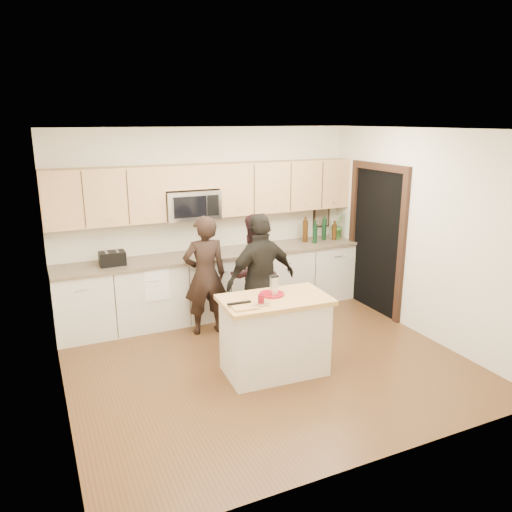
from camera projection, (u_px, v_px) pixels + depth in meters
name	position (u px, v px, depth m)	size (l,w,h in m)	color
floor	(266.00, 362.00, 5.96)	(4.50, 4.50, 0.00)	brown
room_shell	(267.00, 220.00, 5.50)	(4.52, 4.02, 2.71)	beige
back_cabinetry	(217.00, 284.00, 7.32)	(4.50, 0.66, 0.94)	beige
upper_cabinetry	(213.00, 189.00, 7.10)	(4.50, 0.33, 0.75)	tan
microwave	(191.00, 204.00, 6.98)	(0.76, 0.41, 0.40)	silver
doorway	(376.00, 235.00, 7.34)	(0.06, 1.25, 2.20)	black
framed_picture	(321.00, 216.00, 8.15)	(0.30, 0.03, 0.38)	black
dish_towel	(154.00, 274.00, 6.68)	(0.34, 0.60, 0.48)	white
island	(275.00, 335.00, 5.61)	(1.24, 0.77, 0.90)	beige
red_plate	(272.00, 294.00, 5.58)	(0.28, 0.28, 0.02)	maroon
box_grater	(274.00, 285.00, 5.52)	(0.09, 0.07, 0.22)	silver
drink_glass	(261.00, 299.00, 5.33)	(0.07, 0.07, 0.09)	maroon
cutting_board	(244.00, 307.00, 5.19)	(0.25, 0.19, 0.02)	tan
tongs	(239.00, 303.00, 5.26)	(0.26, 0.03, 0.02)	black
knife	(261.00, 305.00, 5.23)	(0.21, 0.02, 0.01)	silver
toaster	(112.00, 258.00, 6.57)	(0.33, 0.22, 0.18)	black
bottle_cluster	(320.00, 230.00, 7.88)	(0.64, 0.31, 0.40)	#381F0A
orchid	(338.00, 225.00, 8.01)	(0.23, 0.19, 0.43)	#3A7B31
woman_left	(205.00, 275.00, 6.59)	(0.59, 0.39, 1.61)	black
woman_center	(254.00, 273.00, 6.70)	(0.78, 0.61, 1.61)	black
woman_right	(261.00, 280.00, 6.27)	(0.99, 0.41, 1.69)	black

